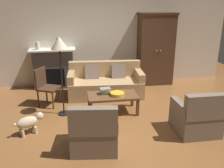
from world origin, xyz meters
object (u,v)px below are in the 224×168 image
at_px(side_chair_wooden, 45,85).
at_px(book_stack, 105,91).
at_px(coffee_table, 113,97).
at_px(floor_lamp, 60,48).
at_px(mantel_vase_cream, 37,46).
at_px(fireplace, 54,68).
at_px(armchair_near_right, 197,118).
at_px(armoire, 156,49).
at_px(couch, 106,84).
at_px(mantel_vase_slate, 58,43).
at_px(armchair_near_left, 94,132).
at_px(dog, 29,122).
at_px(fruit_bowl, 117,94).

bearing_deg(side_chair_wooden, book_stack, -23.04).
height_order(coffee_table, floor_lamp, floor_lamp).
xyz_separation_m(coffee_table, mantel_vase_cream, (-1.77, 1.89, 0.86)).
height_order(coffee_table, side_chair_wooden, side_chair_wooden).
bearing_deg(fireplace, armchair_near_right, -47.13).
bearing_deg(armoire, side_chair_wooden, -159.19).
distance_m(fireplace, floor_lamp, 2.07).
bearing_deg(book_stack, armchair_near_right, -37.59).
distance_m(couch, floor_lamp, 1.86).
relative_size(coffee_table, floor_lamp, 0.64).
relative_size(mantel_vase_slate, armchair_near_left, 0.34).
relative_size(armoire, armchair_near_right, 2.35).
relative_size(coffee_table, book_stack, 4.11).
relative_size(armoire, coffee_table, 1.88).
xyz_separation_m(coffee_table, armchair_near_right, (1.43, -1.14, -0.05)).
xyz_separation_m(fireplace, dog, (-0.31, -2.60, -0.32)).
height_order(coffee_table, dog, coffee_table).
xyz_separation_m(armoire, book_stack, (-1.71, -1.75, -0.55)).
bearing_deg(coffee_table, mantel_vase_slate, 122.77).
xyz_separation_m(fruit_bowl, mantel_vase_cream, (-1.87, 1.93, 0.77)).
xyz_separation_m(couch, dog, (-1.68, -1.75, -0.07)).
relative_size(side_chair_wooden, dog, 1.73).
bearing_deg(coffee_table, mantel_vase_cream, 133.24).
bearing_deg(armoire, coffee_table, -130.44).
xyz_separation_m(book_stack, floor_lamp, (-0.94, -0.00, 1.00)).
xyz_separation_m(fireplace, couch, (1.37, -0.85, -0.25)).
xyz_separation_m(armoire, coffee_table, (-1.56, -1.83, -0.67)).
bearing_deg(couch, armchair_near_right, -56.54).
distance_m(couch, coffee_table, 1.06).
distance_m(fireplace, fruit_bowl, 2.46).
relative_size(armoire, floor_lamp, 1.20).
xyz_separation_m(mantel_vase_cream, side_chair_wooden, (0.26, -1.23, -0.71)).
xyz_separation_m(couch, fruit_bowl, (0.11, -1.10, 0.14)).
distance_m(book_stack, floor_lamp, 1.37).
distance_m(coffee_table, mantel_vase_cream, 2.73).
distance_m(book_stack, side_chair_wooden, 1.48).
relative_size(book_stack, armchair_near_left, 0.30).
height_order(fireplace, armchair_near_right, fireplace).
bearing_deg(coffee_table, armchair_near_right, -38.50).
height_order(fireplace, book_stack, fireplace).
height_order(armoire, couch, armoire).
height_order(fireplace, side_chair_wooden, fireplace).
bearing_deg(floor_lamp, armoire, 33.49).
bearing_deg(book_stack, couch, 82.46).
relative_size(couch, floor_lamp, 1.14).
distance_m(fireplace, armoire, 2.99).
xyz_separation_m(coffee_table, armchair_near_left, (-0.53, -1.37, -0.05)).
bearing_deg(floor_lamp, side_chair_wooden, 126.21).
bearing_deg(armchair_near_left, mantel_vase_slate, 101.88).
distance_m(armchair_near_right, floor_lamp, 3.03).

